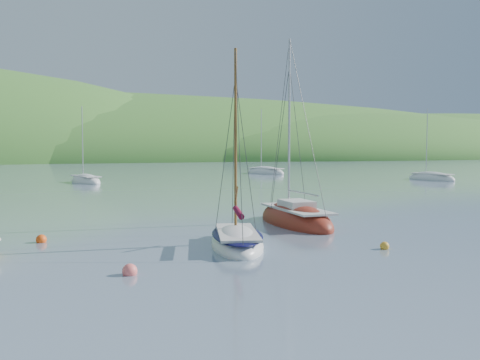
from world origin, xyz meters
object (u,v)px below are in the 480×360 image
object	(u,v)px
distant_sloop_d	(431,179)
daysailer_white	(237,241)
distant_sloop_a	(86,181)
distant_sloop_b	(265,173)
sloop_red	(295,220)

from	to	relation	value
distant_sloop_d	daysailer_white	bearing A→B (deg)	-148.94
distant_sloop_d	distant_sloop_a	bearing A→B (deg)	156.58
distant_sloop_b	distant_sloop_a	bearing A→B (deg)	-178.68
sloop_red	distant_sloop_a	bearing A→B (deg)	103.94
distant_sloop_d	sloop_red	bearing A→B (deg)	-149.34
distant_sloop_b	distant_sloop_d	bearing A→B (deg)	-78.22
sloop_red	distant_sloop_b	world-z (taller)	sloop_red
daysailer_white	distant_sloop_b	world-z (taller)	distant_sloop_b
sloop_red	distant_sloop_b	distance (m)	52.13
sloop_red	distant_sloop_a	xyz separation A→B (m)	(-8.57, 37.32, -0.04)
daysailer_white	sloop_red	size ratio (longest dim) A/B	0.82
daysailer_white	sloop_red	world-z (taller)	sloop_red
distant_sloop_b	daysailer_white	bearing A→B (deg)	-135.32
daysailer_white	distant_sloop_b	distance (m)	58.56
daysailer_white	distant_sloop_d	size ratio (longest dim) A/B	0.93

